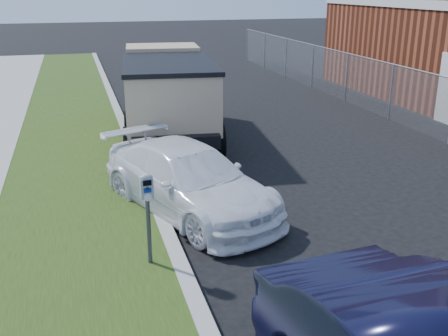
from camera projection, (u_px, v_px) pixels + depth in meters
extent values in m
plane|color=black|center=(313.00, 231.00, 9.48)|extent=(120.00, 120.00, 0.00)
cube|color=gray|center=(154.00, 201.00, 10.60)|extent=(0.25, 50.00, 0.15)
cube|color=#203E10|center=(72.00, 210.00, 10.19)|extent=(3.00, 50.00, 0.13)
plane|color=slate|center=(391.00, 92.00, 17.09)|extent=(0.00, 30.00, 30.00)
cylinder|color=gray|center=(394.00, 65.00, 16.80)|extent=(0.04, 30.00, 0.04)
cylinder|color=gray|center=(391.00, 92.00, 17.09)|extent=(0.06, 0.06, 1.80)
cylinder|color=gray|center=(347.00, 78.00, 19.82)|extent=(0.06, 0.06, 1.80)
cylinder|color=gray|center=(313.00, 66.00, 22.54)|extent=(0.06, 0.06, 1.80)
cylinder|color=gray|center=(286.00, 58.00, 25.26)|extent=(0.06, 0.06, 1.80)
cylinder|color=gray|center=(265.00, 51.00, 27.99)|extent=(0.06, 0.06, 1.80)
cylinder|color=gray|center=(247.00, 45.00, 30.71)|extent=(0.06, 0.06, 1.80)
cube|color=silver|center=(422.00, 4.00, 17.49)|extent=(0.06, 14.00, 0.30)
cylinder|color=#3F4247|center=(149.00, 231.00, 7.96)|extent=(0.07, 0.07, 1.05)
cube|color=gray|center=(147.00, 188.00, 7.73)|extent=(0.20, 0.14, 0.32)
ellipsoid|color=gray|center=(146.00, 178.00, 7.68)|extent=(0.21, 0.14, 0.12)
cube|color=black|center=(147.00, 183.00, 7.63)|extent=(0.13, 0.02, 0.08)
cube|color=navy|center=(148.00, 190.00, 7.68)|extent=(0.12, 0.01, 0.07)
cylinder|color=silver|center=(148.00, 198.00, 7.71)|extent=(0.12, 0.01, 0.12)
cube|color=#3F4247|center=(147.00, 188.00, 7.67)|extent=(0.04, 0.01, 0.05)
imported|color=white|center=(187.00, 178.00, 10.19)|extent=(3.36, 4.79, 1.29)
cube|color=black|center=(168.00, 115.00, 15.01)|extent=(2.74, 6.25, 0.33)
cube|color=tan|center=(163.00, 76.00, 16.78)|extent=(2.40, 1.94, 1.89)
cube|color=black|center=(163.00, 64.00, 16.65)|extent=(2.43, 1.96, 0.57)
cube|color=tan|center=(169.00, 93.00, 14.05)|extent=(2.70, 4.20, 1.51)
cube|color=black|center=(168.00, 64.00, 13.79)|extent=(2.80, 4.31, 0.11)
cube|color=black|center=(162.00, 96.00, 17.90)|extent=(2.27, 0.39, 0.28)
cylinder|color=black|center=(130.00, 108.00, 16.85)|extent=(0.41, 0.97, 0.95)
cylinder|color=black|center=(198.00, 105.00, 17.19)|extent=(0.41, 0.97, 0.95)
cylinder|color=black|center=(130.00, 128.00, 14.47)|extent=(0.41, 0.97, 0.95)
cylinder|color=black|center=(208.00, 125.00, 14.81)|extent=(0.41, 0.97, 0.95)
cylinder|color=black|center=(130.00, 146.00, 12.88)|extent=(0.41, 0.97, 0.95)
cylinder|color=black|center=(218.00, 141.00, 13.22)|extent=(0.41, 0.97, 0.95)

